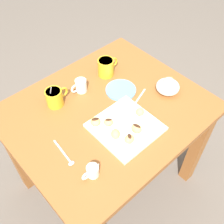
# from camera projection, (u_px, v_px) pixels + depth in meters

# --- Properties ---
(ground_plane) EXTENTS (8.00, 8.00, 0.00)m
(ground_plane) POSITION_uv_depth(u_px,v_px,m) (108.00, 179.00, 1.94)
(ground_plane) COLOR #665B51
(dining_table) EXTENTS (0.98, 0.82, 0.75)m
(dining_table) POSITION_uv_depth(u_px,v_px,m) (107.00, 126.00, 1.48)
(dining_table) COLOR #935628
(dining_table) RESTS_ON ground_plane
(pastry_plate_square) EXTENTS (0.29, 0.29, 0.02)m
(pastry_plate_square) POSITION_uv_depth(u_px,v_px,m) (125.00, 127.00, 1.29)
(pastry_plate_square) COLOR white
(pastry_plate_square) RESTS_ON dining_table
(coffee_mug_mustard_left) EXTENTS (0.12, 0.09, 0.14)m
(coffee_mug_mustard_left) POSITION_uv_depth(u_px,v_px,m) (55.00, 97.00, 1.36)
(coffee_mug_mustard_left) COLOR gold
(coffee_mug_mustard_left) RESTS_ON dining_table
(coffee_mug_mustard_right) EXTENTS (0.13, 0.09, 0.10)m
(coffee_mug_mustard_right) POSITION_uv_depth(u_px,v_px,m) (106.00, 67.00, 1.51)
(coffee_mug_mustard_right) COLOR gold
(coffee_mug_mustard_right) RESTS_ON dining_table
(cream_pitcher_white) EXTENTS (0.10, 0.06, 0.07)m
(cream_pitcher_white) POSITION_uv_depth(u_px,v_px,m) (81.00, 85.00, 1.43)
(cream_pitcher_white) COLOR white
(cream_pitcher_white) RESTS_ON dining_table
(ice_cream_bowl) EXTENTS (0.12, 0.12, 0.09)m
(ice_cream_bowl) POSITION_uv_depth(u_px,v_px,m) (168.00, 86.00, 1.43)
(ice_cream_bowl) COLOR white
(ice_cream_bowl) RESTS_ON dining_table
(chocolate_sauce_pitcher) EXTENTS (0.09, 0.05, 0.06)m
(chocolate_sauce_pitcher) POSITION_uv_depth(u_px,v_px,m) (92.00, 171.00, 1.11)
(chocolate_sauce_pitcher) COLOR white
(chocolate_sauce_pitcher) RESTS_ON dining_table
(saucer_sky_left) EXTENTS (0.16, 0.16, 0.01)m
(saucer_sky_left) POSITION_uv_depth(u_px,v_px,m) (121.00, 90.00, 1.46)
(saucer_sky_left) COLOR #66A8DB
(saucer_sky_left) RESTS_ON dining_table
(loose_spoon_near_saucer) EXTENTS (0.03, 0.16, 0.01)m
(loose_spoon_near_saucer) POSITION_uv_depth(u_px,v_px,m) (66.00, 156.00, 1.19)
(loose_spoon_near_saucer) COLOR silver
(loose_spoon_near_saucer) RESTS_ON dining_table
(loose_spoon_by_plate) EXTENTS (0.16, 0.06, 0.01)m
(loose_spoon_by_plate) POSITION_uv_depth(u_px,v_px,m) (137.00, 101.00, 1.41)
(loose_spoon_by_plate) COLOR silver
(loose_spoon_by_plate) RESTS_ON dining_table
(beignet_0) EXTENTS (0.04, 0.04, 0.04)m
(beignet_0) POSITION_uv_depth(u_px,v_px,m) (140.00, 112.00, 1.32)
(beignet_0) COLOR #E5B260
(beignet_0) RESTS_ON pastry_plate_square
(beignet_1) EXTENTS (0.06, 0.06, 0.03)m
(beignet_1) POSITION_uv_depth(u_px,v_px,m) (109.00, 122.00, 1.28)
(beignet_1) COLOR #E5B260
(beignet_1) RESTS_ON pastry_plate_square
(chocolate_drizzle_1) EXTENTS (0.03, 0.03, 0.00)m
(chocolate_drizzle_1) POSITION_uv_depth(u_px,v_px,m) (108.00, 120.00, 1.26)
(chocolate_drizzle_1) COLOR #381E11
(chocolate_drizzle_1) RESTS_ON beignet_1
(beignet_2) EXTENTS (0.05, 0.05, 0.04)m
(beignet_2) POSITION_uv_depth(u_px,v_px,m) (129.00, 139.00, 1.21)
(beignet_2) COLOR #E5B260
(beignet_2) RESTS_ON pastry_plate_square
(chocolate_drizzle_2) EXTENTS (0.03, 0.03, 0.00)m
(chocolate_drizzle_2) POSITION_uv_depth(u_px,v_px,m) (130.00, 136.00, 1.19)
(chocolate_drizzle_2) COLOR #381E11
(chocolate_drizzle_2) RESTS_ON beignet_2
(beignet_3) EXTENTS (0.06, 0.06, 0.03)m
(beignet_3) POSITION_uv_depth(u_px,v_px,m) (95.00, 122.00, 1.28)
(beignet_3) COLOR #E5B260
(beignet_3) RESTS_ON pastry_plate_square
(chocolate_drizzle_3) EXTENTS (0.04, 0.03, 0.00)m
(chocolate_drizzle_3) POSITION_uv_depth(u_px,v_px,m) (95.00, 119.00, 1.26)
(chocolate_drizzle_3) COLOR #381E11
(chocolate_drizzle_3) RESTS_ON beignet_3
(beignet_4) EXTENTS (0.05, 0.06, 0.04)m
(beignet_4) POSITION_uv_depth(u_px,v_px,m) (136.00, 129.00, 1.25)
(beignet_4) COLOR #E5B260
(beignet_4) RESTS_ON pastry_plate_square
(chocolate_drizzle_4) EXTENTS (0.02, 0.04, 0.00)m
(chocolate_drizzle_4) POSITION_uv_depth(u_px,v_px,m) (136.00, 126.00, 1.23)
(chocolate_drizzle_4) COLOR #381E11
(chocolate_drizzle_4) RESTS_ON beignet_4
(beignet_5) EXTENTS (0.06, 0.07, 0.04)m
(beignet_5) POSITION_uv_depth(u_px,v_px,m) (115.00, 134.00, 1.23)
(beignet_5) COLOR #E5B260
(beignet_5) RESTS_ON pastry_plate_square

